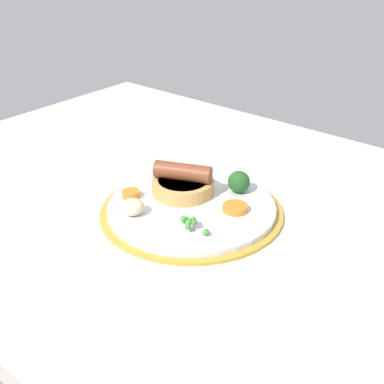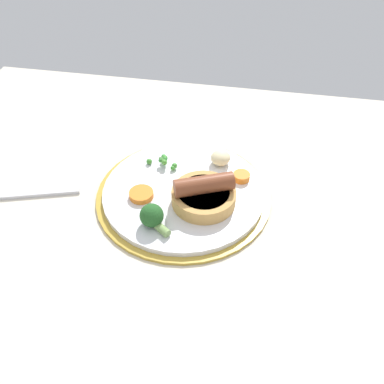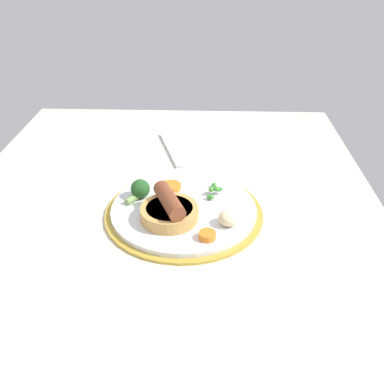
{
  "view_description": "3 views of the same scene",
  "coord_description": "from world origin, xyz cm",
  "px_view_note": "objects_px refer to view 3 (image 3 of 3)",
  "views": [
    {
      "loc": [
        49.22,
        -58.49,
        44.68
      ],
      "look_at": [
        3.31,
        -2.84,
        6.32
      ],
      "focal_mm": 50.0,
      "sensor_mm": 36.0,
      "label": 1
    },
    {
      "loc": [
        -6.77,
        46.05,
        50.88
      ],
      "look_at": [
        1.98,
        -1.92,
        5.48
      ],
      "focal_mm": 40.0,
      "sensor_mm": 36.0,
      "label": 2
    },
    {
      "loc": [
        -59.72,
        -7.18,
        46.53
      ],
      "look_at": [
        5.41,
        -4.73,
        6.49
      ],
      "focal_mm": 40.0,
      "sensor_mm": 36.0,
      "label": 3
    }
  ],
  "objects_px": {
    "pea_pile": "(214,190)",
    "fork": "(171,149)",
    "carrot_slice_6": "(207,235)",
    "dinner_plate": "(184,211)",
    "broccoli_floret_near": "(140,190)",
    "sausage_pudding": "(169,211)",
    "potato_chunk_0": "(229,218)",
    "carrot_slice_1": "(171,187)"
  },
  "relations": [
    {
      "from": "fork",
      "to": "dinner_plate",
      "type": "bearing_deg",
      "value": 172.63
    },
    {
      "from": "sausage_pudding",
      "to": "potato_chunk_0",
      "type": "relative_size",
      "value": 2.86
    },
    {
      "from": "pea_pile",
      "to": "carrot_slice_6",
      "type": "relative_size",
      "value": 2.0
    },
    {
      "from": "carrot_slice_1",
      "to": "fork",
      "type": "bearing_deg",
      "value": 4.88
    },
    {
      "from": "dinner_plate",
      "to": "carrot_slice_1",
      "type": "xyz_separation_m",
      "value": [
        0.06,
        0.03,
        0.01
      ]
    },
    {
      "from": "dinner_plate",
      "to": "pea_pile",
      "type": "height_order",
      "value": "pea_pile"
    },
    {
      "from": "dinner_plate",
      "to": "potato_chunk_0",
      "type": "distance_m",
      "value": 0.09
    },
    {
      "from": "carrot_slice_6",
      "to": "dinner_plate",
      "type": "bearing_deg",
      "value": 25.55
    },
    {
      "from": "carrot_slice_1",
      "to": "carrot_slice_6",
      "type": "xyz_separation_m",
      "value": [
        -0.15,
        -0.07,
        0.0
      ]
    },
    {
      "from": "dinner_plate",
      "to": "carrot_slice_1",
      "type": "height_order",
      "value": "carrot_slice_1"
    },
    {
      "from": "potato_chunk_0",
      "to": "fork",
      "type": "height_order",
      "value": "potato_chunk_0"
    },
    {
      "from": "carrot_slice_6",
      "to": "fork",
      "type": "distance_m",
      "value": 0.36
    },
    {
      "from": "dinner_plate",
      "to": "pea_pile",
      "type": "xyz_separation_m",
      "value": [
        0.05,
        -0.05,
        0.02
      ]
    },
    {
      "from": "carrot_slice_1",
      "to": "broccoli_floret_near",
      "type": "bearing_deg",
      "value": 121.02
    },
    {
      "from": "dinner_plate",
      "to": "broccoli_floret_near",
      "type": "xyz_separation_m",
      "value": [
        0.03,
        0.08,
        0.03
      ]
    },
    {
      "from": "broccoli_floret_near",
      "to": "potato_chunk_0",
      "type": "relative_size",
      "value": 1.43
    },
    {
      "from": "potato_chunk_0",
      "to": "carrot_slice_6",
      "type": "xyz_separation_m",
      "value": [
        -0.04,
        0.03,
        -0.01
      ]
    },
    {
      "from": "pea_pile",
      "to": "carrot_slice_1",
      "type": "bearing_deg",
      "value": 78.28
    },
    {
      "from": "fork",
      "to": "carrot_slice_1",
      "type": "bearing_deg",
      "value": 167.7
    },
    {
      "from": "fork",
      "to": "potato_chunk_0",
      "type": "bearing_deg",
      "value": -175.47
    },
    {
      "from": "broccoli_floret_near",
      "to": "fork",
      "type": "bearing_deg",
      "value": 27.41
    },
    {
      "from": "dinner_plate",
      "to": "sausage_pudding",
      "type": "bearing_deg",
      "value": 150.11
    },
    {
      "from": "dinner_plate",
      "to": "carrot_slice_6",
      "type": "distance_m",
      "value": 0.1
    },
    {
      "from": "sausage_pudding",
      "to": "pea_pile",
      "type": "bearing_deg",
      "value": -65.53
    },
    {
      "from": "dinner_plate",
      "to": "broccoli_floret_near",
      "type": "distance_m",
      "value": 0.09
    },
    {
      "from": "broccoli_floret_near",
      "to": "potato_chunk_0",
      "type": "height_order",
      "value": "broccoli_floret_near"
    },
    {
      "from": "dinner_plate",
      "to": "sausage_pudding",
      "type": "distance_m",
      "value": 0.05
    },
    {
      "from": "sausage_pudding",
      "to": "pea_pile",
      "type": "height_order",
      "value": "sausage_pudding"
    },
    {
      "from": "dinner_plate",
      "to": "carrot_slice_6",
      "type": "bearing_deg",
      "value": -154.45
    },
    {
      "from": "potato_chunk_0",
      "to": "fork",
      "type": "relative_size",
      "value": 0.19
    },
    {
      "from": "pea_pile",
      "to": "broccoli_floret_near",
      "type": "relative_size",
      "value": 1.11
    },
    {
      "from": "carrot_slice_1",
      "to": "carrot_slice_6",
      "type": "bearing_deg",
      "value": -155.05
    },
    {
      "from": "carrot_slice_6",
      "to": "sausage_pudding",
      "type": "bearing_deg",
      "value": 52.16
    },
    {
      "from": "fork",
      "to": "carrot_slice_6",
      "type": "bearing_deg",
      "value": 176.94
    },
    {
      "from": "potato_chunk_0",
      "to": "carrot_slice_1",
      "type": "bearing_deg",
      "value": 43.36
    },
    {
      "from": "sausage_pudding",
      "to": "carrot_slice_6",
      "type": "xyz_separation_m",
      "value": [
        -0.05,
        -0.06,
        -0.01
      ]
    },
    {
      "from": "pea_pile",
      "to": "fork",
      "type": "xyz_separation_m",
      "value": [
        0.21,
        0.1,
        -0.02
      ]
    },
    {
      "from": "carrot_slice_6",
      "to": "fork",
      "type": "bearing_deg",
      "value": 14.11
    },
    {
      "from": "pea_pile",
      "to": "potato_chunk_0",
      "type": "distance_m",
      "value": 0.1
    },
    {
      "from": "pea_pile",
      "to": "potato_chunk_0",
      "type": "xyz_separation_m",
      "value": [
        -0.09,
        -0.02,
        0.0
      ]
    },
    {
      "from": "sausage_pudding",
      "to": "potato_chunk_0",
      "type": "xyz_separation_m",
      "value": [
        -0.01,
        -0.1,
        -0.01
      ]
    },
    {
      "from": "sausage_pudding",
      "to": "fork",
      "type": "xyz_separation_m",
      "value": [
        0.3,
        0.02,
        -0.03
      ]
    }
  ]
}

